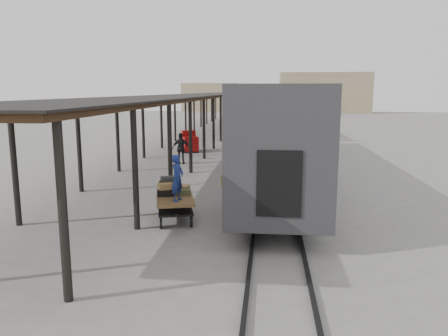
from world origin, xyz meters
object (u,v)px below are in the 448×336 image
Objects in this scene: baggage_cart at (175,202)px; porter at (177,178)px; luggage_tug at (190,142)px; pedestrian at (181,148)px.

porter is (0.25, -0.65, 0.99)m from baggage_cart.
porter is (2.85, -17.78, 0.94)m from luggage_tug.
porter is at bearing -101.69° from luggage_tug.
pedestrian is (-2.37, 12.33, -0.68)m from porter.
porter reaches higher than pedestrian.
pedestrian is at bearing -105.81° from luggage_tug.
baggage_cart is 1.21m from porter.
luggage_tug is at bearing -87.75° from pedestrian.
luggage_tug is 5.48m from pedestrian.
pedestrian reaches higher than luggage_tug.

